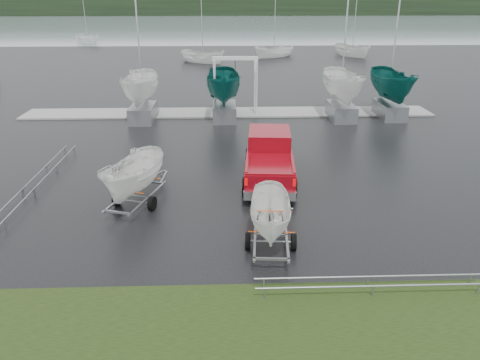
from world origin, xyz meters
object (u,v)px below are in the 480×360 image
at_px(pickup_truck, 269,155).
at_px(trailer_parked, 132,146).
at_px(trailer_hitched, 272,185).
at_px(boat_hoist, 235,77).

height_order(pickup_truck, trailer_parked, trailer_parked).
bearing_deg(trailer_hitched, boat_hoist, 96.94).
bearing_deg(trailer_hitched, pickup_truck, 90.00).
bearing_deg(boat_hoist, trailer_parked, -105.82).
xyz_separation_m(pickup_truck, trailer_parked, (-5.88, -3.15, 1.55)).
height_order(pickup_truck, trailer_hitched, trailer_hitched).
bearing_deg(trailer_parked, pickup_truck, 44.85).
xyz_separation_m(pickup_truck, boat_hoist, (-1.30, 13.00, 1.56)).
distance_m(pickup_truck, trailer_hitched, 6.84).
relative_size(pickup_truck, trailer_parked, 1.34).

